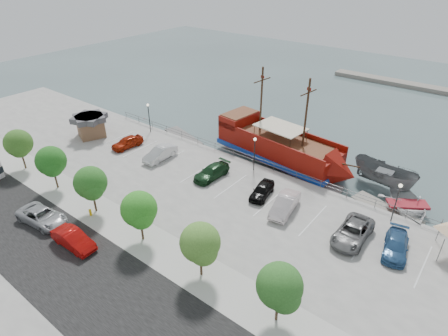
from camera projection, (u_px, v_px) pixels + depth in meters
The scene contains 32 objects.
ground at pixel (220, 202), 40.82m from camera, with size 160.00×160.00×0.00m, color #445658.
land_slab at pixel (35, 334), 26.26m from camera, with size 100.00×58.00×1.20m, color gray.
street at pixel (94, 284), 29.38m from camera, with size 100.00×8.00×0.04m, color black.
sidewalk at pixel (151, 244), 33.48m from camera, with size 100.00×4.00×0.05m, color #BCBBB5.
seawall_railing at pixel (260, 162), 45.39m from camera, with size 50.00×0.06×1.00m.
far_shore at pixel (435, 89), 72.91m from camera, with size 40.00×3.00×0.80m, color gray.
pirate_ship at pixel (287, 150), 47.02m from camera, with size 19.57×7.33×12.20m.
patrol_boat at pixel (384, 177), 42.52m from camera, with size 2.85×7.58×2.93m, color #5B5D5F.
speedboat at pixel (407, 207), 38.79m from camera, with size 4.72×6.61×1.37m, color silver.
dock_west at pixel (183, 137), 54.49m from camera, with size 7.59×2.17×0.43m, color slate.
dock_mid at pixel (313, 184), 43.53m from camera, with size 6.65×1.90×0.38m, color gray.
dock_east at pixel (386, 211), 39.09m from camera, with size 7.28×2.08×0.42m, color gray.
shed at pixel (90, 125), 52.35m from camera, with size 4.86×4.86×3.06m.
street_van at pixel (42, 216), 35.75m from camera, with size 2.47×5.36×1.49m, color #9FA1A5.
street_sedan at pixel (73, 239), 32.86m from camera, with size 1.61×4.62×1.52m, color #AC0B09.
fire_hydrant at pixel (90, 212), 36.84m from camera, with size 0.27×0.27×0.78m.
lamp_post_left at pixel (149, 113), 52.85m from camera, with size 0.36×0.36×4.28m.
lamp_post_mid at pixel (255, 148), 43.29m from camera, with size 0.36×0.36×4.28m.
lamp_post_right at pixel (398, 196), 34.80m from camera, with size 0.36×0.36×4.28m.
tree_a at pixel (19, 144), 43.38m from camera, with size 3.30×3.20×5.00m.
tree_b at pixel (51, 162), 39.67m from camera, with size 3.30×3.20×5.00m.
tree_c at pixel (91, 184), 35.95m from camera, with size 3.30×3.20×5.00m.
tree_d at pixel (140, 211), 32.23m from camera, with size 3.30×3.20×5.00m.
tree_e at pixel (201, 245), 28.52m from camera, with size 3.30×3.20×5.00m.
tree_f at pixel (281, 288), 24.80m from camera, with size 3.30×3.20×5.00m.
parked_car_a at pixel (127, 142), 49.68m from camera, with size 1.75×4.36×1.48m, color #991E08.
parked_car_b at pixel (160, 153), 46.77m from camera, with size 1.67×4.80×1.58m, color silver.
parked_car_d at pixel (212, 172), 43.00m from camera, with size 1.99×4.90×1.42m, color #15371B.
parked_car_e at pixel (262, 190), 39.71m from camera, with size 1.67×4.15×1.41m, color black.
parked_car_f at pixel (285, 204), 37.29m from camera, with size 1.74×4.98×1.64m, color silver.
parked_car_g at pixel (353, 232), 33.67m from camera, with size 2.57×5.57×1.55m, color slate.
parked_car_h at pixel (396, 246), 32.25m from camera, with size 1.94×4.77×1.38m, color #2B5382.
Camera 1 is at (20.88, -26.18, 22.64)m, focal length 30.00 mm.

